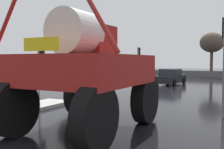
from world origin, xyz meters
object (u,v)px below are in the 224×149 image
oversize_sprayer (85,72)px  bare_tree_left (77,31)px  traffic_signal_far_left (139,56)px  traffic_signal_near_left (41,59)px  sedan_ahead (171,77)px  bare_tree_far_center (212,43)px

oversize_sprayer → bare_tree_left: (-10.44, 14.95, 3.27)m
traffic_signal_far_left → bare_tree_left: bearing=-128.8°
traffic_signal_far_left → bare_tree_left: (-4.47, -5.56, 2.44)m
traffic_signal_near_left → bare_tree_left: bare_tree_left is taller
bare_tree_left → sedan_ahead: bearing=19.4°
bare_tree_left → bare_tree_far_center: bearing=56.5°
bare_tree_far_center → traffic_signal_near_left: bearing=-102.9°
traffic_signal_near_left → bare_tree_far_center: 28.11m
oversize_sprayer → sedan_ahead: bearing=6.0°
traffic_signal_far_left → bare_tree_far_center: bearing=59.5°
sedan_ahead → traffic_signal_near_left: 14.49m
traffic_signal_far_left → traffic_signal_near_left: bearing=-89.2°
oversize_sprayer → traffic_signal_far_left: oversize_sprayer is taller
sedan_ahead → traffic_signal_near_left: bearing=170.4°
bare_tree_left → traffic_signal_near_left: bearing=-66.3°
bare_tree_left → bare_tree_far_center: bare_tree_left is taller
sedan_ahead → bare_tree_far_center: bearing=-2.6°
oversize_sprayer → traffic_signal_far_left: size_ratio=1.42×
oversize_sprayer → sedan_ahead: (-1.69, 18.04, -1.26)m
oversize_sprayer → traffic_signal_near_left: size_ratio=1.63×
traffic_signal_near_left → bare_tree_far_center: size_ratio=0.54×
oversize_sprayer → traffic_signal_far_left: 21.39m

